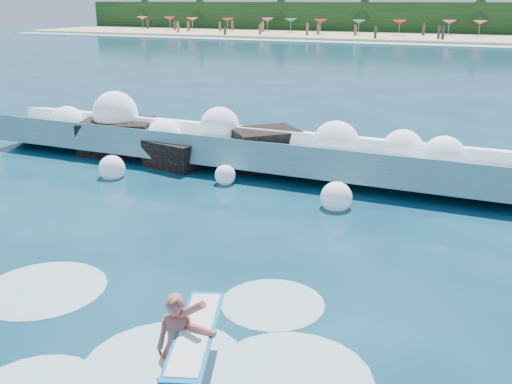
# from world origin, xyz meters

# --- Properties ---
(ground) EXTENTS (200.00, 200.00, 0.00)m
(ground) POSITION_xyz_m (0.00, 0.00, 0.00)
(ground) COLOR #082C41
(ground) RESTS_ON ground
(beach) EXTENTS (140.00, 20.00, 0.40)m
(beach) POSITION_xyz_m (0.00, 78.00, 0.20)
(beach) COLOR tan
(beach) RESTS_ON ground
(wet_band) EXTENTS (140.00, 5.00, 0.08)m
(wet_band) POSITION_xyz_m (0.00, 67.00, 0.04)
(wet_band) COLOR silver
(wet_band) RESTS_ON ground
(treeline) EXTENTS (140.00, 4.00, 5.00)m
(treeline) POSITION_xyz_m (0.00, 88.00, 2.50)
(treeline) COLOR black
(treeline) RESTS_ON ground
(breaking_wave) EXTENTS (18.52, 2.86, 1.60)m
(breaking_wave) POSITION_xyz_m (-1.64, 7.66, 0.56)
(breaking_wave) COLOR teal
(breaking_wave) RESTS_ON ground
(rock_cluster) EXTENTS (8.55, 3.43, 1.47)m
(rock_cluster) POSITION_xyz_m (-3.84, 7.50, 0.47)
(rock_cluster) COLOR black
(rock_cluster) RESTS_ON ground
(surfer_with_board) EXTENTS (1.26, 2.88, 1.68)m
(surfer_with_board) POSITION_xyz_m (2.58, -3.13, 0.62)
(surfer_with_board) COLOR #9B5548
(surfer_with_board) RESTS_ON ground
(wave_spray) EXTENTS (14.89, 4.27, 2.32)m
(wave_spray) POSITION_xyz_m (-2.03, 7.45, 1.01)
(wave_spray) COLOR white
(wave_spray) RESTS_ON ground
(surf_foam) EXTENTS (8.71, 5.71, 0.13)m
(surf_foam) POSITION_xyz_m (1.94, -2.53, 0.00)
(surf_foam) COLOR silver
(surf_foam) RESTS_ON ground
(beach_umbrellas) EXTENTS (113.10, 6.72, 0.50)m
(beach_umbrellas) POSITION_xyz_m (-0.07, 80.00, 2.25)
(beach_umbrellas) COLOR #DE4176
(beach_umbrellas) RESTS_ON ground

